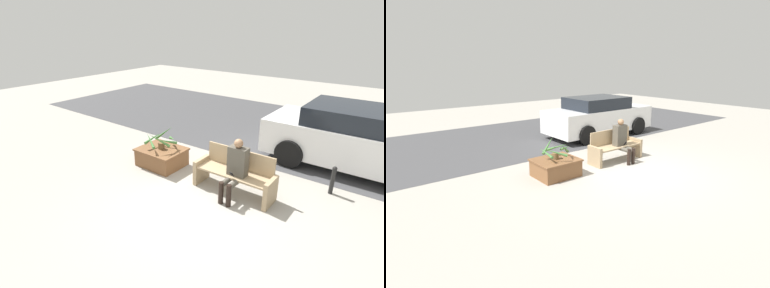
% 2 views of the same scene
% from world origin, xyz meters
% --- Properties ---
extents(ground_plane, '(30.00, 30.00, 0.00)m').
position_xyz_m(ground_plane, '(0.00, 0.00, 0.00)').
color(ground_plane, '#9E998E').
extents(road_surface, '(20.00, 6.00, 0.01)m').
position_xyz_m(road_surface, '(0.00, 5.35, 0.00)').
color(road_surface, '#424244').
rests_on(road_surface, ground_plane).
extents(bench, '(1.73, 0.54, 0.90)m').
position_xyz_m(bench, '(0.18, 0.89, 0.43)').
color(bench, tan).
rests_on(bench, ground_plane).
extents(person_seated, '(0.39, 0.63, 1.26)m').
position_xyz_m(person_seated, '(0.28, 0.70, 0.68)').
color(person_seated, '#4C473D').
rests_on(person_seated, ground_plane).
extents(planter_box, '(1.10, 0.92, 0.45)m').
position_xyz_m(planter_box, '(-1.91, 0.90, 0.24)').
color(planter_box, brown).
rests_on(planter_box, ground_plane).
extents(potted_plant, '(0.81, 0.82, 0.54)m').
position_xyz_m(potted_plant, '(-1.90, 0.89, 0.68)').
color(potted_plant, brown).
rests_on(potted_plant, planter_box).
extents(parked_car, '(4.31, 1.98, 1.53)m').
position_xyz_m(parked_car, '(1.97, 3.63, 0.77)').
color(parked_car, silver).
rests_on(parked_car, ground_plane).
extents(bollard_post, '(0.10, 0.10, 0.63)m').
position_xyz_m(bollard_post, '(1.85, 2.04, 0.33)').
color(bollard_post, black).
rests_on(bollard_post, ground_plane).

